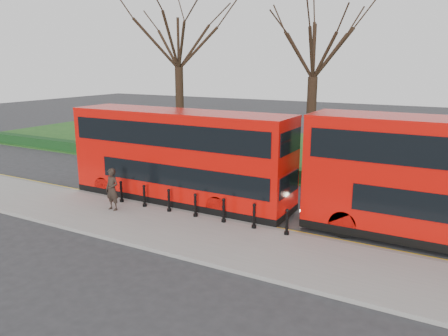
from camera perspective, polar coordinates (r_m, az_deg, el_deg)
The scene contains 12 objects.
ground at distance 20.79m, azimuth -3.17°, elevation -5.32°, with size 120.00×120.00×0.00m, color #28282B.
pavement at distance 18.46m, azimuth -8.20°, elevation -7.69°, with size 60.00×4.00×0.15m, color gray.
kerb at distance 19.98m, azimuth -4.71°, elevation -5.92°, with size 60.00×0.25×0.16m, color slate.
grass_verge at distance 33.98m, azimuth 10.46°, elevation 1.96°, with size 60.00×18.00×0.06m, color #1A4918.
hedge at distance 26.44m, azimuth 4.70°, elevation -0.33°, with size 60.00×0.90×0.80m, color black.
yellow_line_outer at distance 20.23m, azimuth -4.24°, elevation -5.86°, with size 60.00×0.10×0.01m, color yellow.
yellow_line_inner at distance 20.39m, azimuth -3.93°, elevation -5.70°, with size 60.00×0.10×0.01m, color yellow.
tree_left at distance 32.49m, azimuth -6.01°, elevation 16.63°, with size 7.49×7.49×11.70m.
tree_mid at distance 27.96m, azimuth 11.72°, elevation 15.48°, with size 6.86×6.86×10.73m.
bollard_row at distance 19.18m, azimuth -3.76°, elevation -4.92°, with size 8.67×0.15×1.00m.
bus_lead at distance 21.26m, azimuth -5.85°, elevation 1.41°, with size 11.33×2.60×4.51m.
pedestrian at distance 20.51m, azimuth -14.40°, elevation -2.71°, with size 0.71×0.47×1.95m, color black.
Camera 1 is at (10.57, -16.60, 6.71)m, focal length 35.00 mm.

